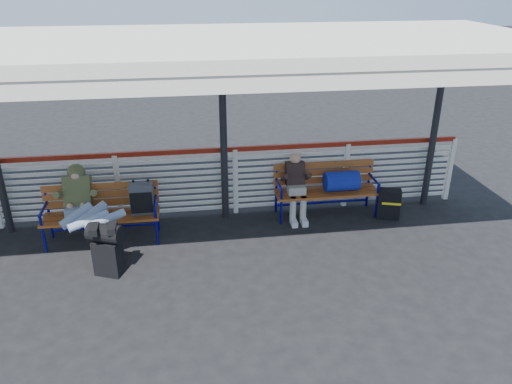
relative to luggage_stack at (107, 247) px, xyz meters
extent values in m
plane|color=black|center=(0.01, -0.20, -0.43)|extent=(60.00, 60.00, 0.00)
cube|color=silver|center=(0.01, 1.70, 0.17)|extent=(12.00, 0.04, 1.04)
cube|color=maroon|center=(0.01, 1.70, 0.77)|extent=(12.00, 0.06, 0.08)
cube|color=silver|center=(6.01, 1.70, 0.17)|extent=(0.08, 0.08, 1.20)
cube|color=silver|center=(0.01, 0.70, 2.65)|extent=(12.60, 3.60, 0.16)
cube|color=silver|center=(0.01, -1.05, 2.52)|extent=(12.60, 0.06, 0.30)
cylinder|color=black|center=(1.81, 1.55, 1.07)|extent=(0.12, 0.12, 3.00)
cylinder|color=black|center=(5.51, 1.55, 1.07)|extent=(0.12, 0.12, 3.00)
cube|color=black|center=(0.00, 0.00, -0.17)|extent=(0.44, 0.36, 0.53)
cylinder|color=black|center=(0.00, 0.00, 0.23)|extent=(0.54, 0.43, 0.27)
cube|color=#953D1D|center=(-0.20, 0.95, 0.02)|extent=(1.80, 0.50, 0.04)
cube|color=#953D1D|center=(-0.20, 1.21, 0.29)|extent=(1.80, 0.10, 0.40)
cylinder|color=#0C0B82|center=(-1.05, 0.75, -0.21)|extent=(0.04, 0.04, 0.45)
cylinder|color=#0C0B82|center=(0.65, 0.75, -0.21)|extent=(0.04, 0.04, 0.45)
cylinder|color=#0C0B82|center=(-1.05, 1.22, 0.02)|extent=(0.04, 0.04, 0.90)
cylinder|color=#0C0B82|center=(0.65, 1.22, 0.02)|extent=(0.04, 0.04, 0.90)
cube|color=#45474C|center=(0.45, 0.97, 0.29)|extent=(0.36, 0.22, 0.50)
cube|color=#953D1D|center=(3.57, 1.35, 0.02)|extent=(1.80, 0.50, 0.04)
cube|color=#953D1D|center=(3.57, 1.61, 0.29)|extent=(1.80, 0.10, 0.40)
cylinder|color=#0C0B82|center=(2.72, 1.15, -0.21)|extent=(0.04, 0.04, 0.45)
cylinder|color=#0C0B82|center=(4.42, 1.15, -0.21)|extent=(0.04, 0.04, 0.45)
cylinder|color=#0C0B82|center=(2.72, 1.62, 0.02)|extent=(0.04, 0.04, 0.90)
cylinder|color=#0C0B82|center=(4.42, 1.62, 0.02)|extent=(0.04, 0.04, 0.90)
cylinder|color=navy|center=(3.82, 1.35, 0.21)|extent=(0.59, 0.35, 0.35)
cube|color=#9BB2D0|center=(-0.55, 1.00, 0.11)|extent=(0.36, 0.26, 0.18)
cube|color=#4B4A27|center=(-0.55, 1.20, 0.37)|extent=(0.42, 0.38, 0.53)
sphere|color=#4B4A27|center=(-0.55, 1.30, 0.65)|extent=(0.28, 0.28, 0.28)
sphere|color=tan|center=(-0.55, 1.26, 0.64)|extent=(0.21, 0.21, 0.21)
cube|color=black|center=(-0.12, -0.06, 0.33)|extent=(0.11, 0.27, 0.10)
cube|color=black|center=(0.12, -0.06, 0.33)|extent=(0.11, 0.27, 0.10)
cube|color=#AAA69A|center=(3.02, 1.35, 0.10)|extent=(0.30, 0.24, 0.16)
cube|color=black|center=(3.02, 1.49, 0.35)|extent=(0.32, 0.23, 0.42)
sphere|color=tan|center=(3.02, 1.51, 0.62)|extent=(0.19, 0.19, 0.19)
cylinder|color=#AAA69A|center=(2.93, 1.17, -0.19)|extent=(0.11, 0.11, 0.46)
cylinder|color=#AAA69A|center=(3.11, 1.17, -0.19)|extent=(0.11, 0.11, 0.46)
cube|color=silver|center=(2.93, 1.07, -0.38)|extent=(0.10, 0.24, 0.10)
cube|color=silver|center=(3.11, 1.07, -0.38)|extent=(0.10, 0.24, 0.10)
cube|color=black|center=(4.62, 1.10, -0.17)|extent=(0.43, 0.32, 0.53)
cube|color=yellow|center=(4.62, 0.98, -0.11)|extent=(0.31, 0.12, 0.04)
camera|label=1|loc=(1.20, -6.30, 3.60)|focal=35.00mm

